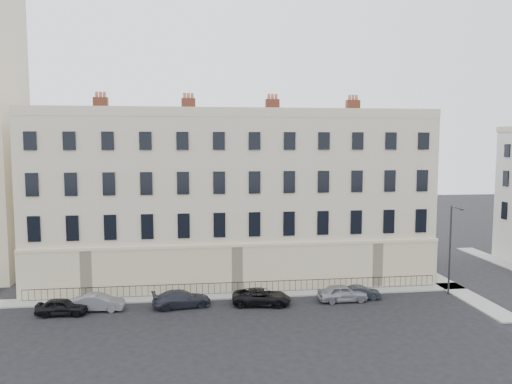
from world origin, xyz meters
TOP-DOWN VIEW (x-y plane):
  - ground at (0.00, 0.00)m, footprint 160.00×160.00m
  - terrace at (-5.97, 11.97)m, footprint 36.22×12.22m
  - pavement_terrace at (-10.00, 5.00)m, footprint 48.00×2.00m
  - pavement_east_return at (13.00, 8.00)m, footprint 2.00×24.00m
  - railings at (-6.00, 5.40)m, footprint 35.00×0.04m
  - car_a at (-19.52, 1.91)m, footprint 3.83×1.71m
  - car_b at (-17.00, 2.62)m, footprint 3.98×1.67m
  - car_c at (-10.69, 2.62)m, footprint 4.80×2.58m
  - car_d at (-4.39, 2.33)m, footprint 4.94×2.84m
  - car_e at (2.26, 2.39)m, footprint 4.08×1.71m
  - car_f at (3.96, 2.81)m, footprint 3.35×1.54m
  - streetlamp at (11.80, 3.00)m, footprint 0.36×1.64m

SIDE VIEW (x-z plane):
  - ground at x=0.00m, z-range 0.00..0.00m
  - pavement_terrace at x=-10.00m, z-range 0.00..0.12m
  - pavement_east_return at x=13.00m, z-range 0.00..0.12m
  - car_f at x=3.96m, z-range 0.00..1.06m
  - railings at x=-6.00m, z-range 0.07..1.03m
  - car_a at x=-19.52m, z-range 0.00..1.28m
  - car_b at x=-17.00m, z-range 0.00..1.28m
  - car_d at x=-4.39m, z-range 0.00..1.30m
  - car_c at x=-10.69m, z-range 0.00..1.32m
  - car_e at x=2.26m, z-range 0.00..1.38m
  - streetlamp at x=11.80m, z-range 0.41..8.01m
  - terrace at x=-5.97m, z-range -1.00..16.00m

